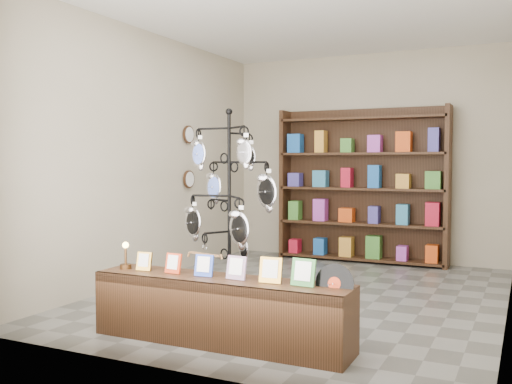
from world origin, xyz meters
TOP-DOWN VIEW (x-y plane):
  - ground at (0.00, 0.00)m, footprint 5.00×5.00m
  - room_envelope at (0.00, 0.00)m, footprint 5.00×5.00m
  - display_tree at (-0.35, -1.07)m, footprint 1.03×1.01m
  - front_shelf at (-0.01, -1.85)m, footprint 2.13×0.45m
  - back_shelving at (0.00, 2.30)m, footprint 2.42×0.36m
  - wall_clocks at (-1.97, 0.80)m, footprint 0.03×0.24m

SIDE VIEW (x-z plane):
  - ground at x=0.00m, z-range 0.00..0.00m
  - front_shelf at x=-0.01m, z-range -0.11..0.64m
  - back_shelving at x=0.00m, z-range -0.07..2.13m
  - display_tree at x=-0.35m, z-range 0.15..2.08m
  - wall_clocks at x=-1.97m, z-range 1.08..1.92m
  - room_envelope at x=0.00m, z-range -0.65..4.35m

